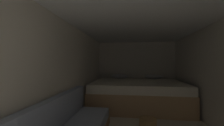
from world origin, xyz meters
TOP-DOWN VIEW (x-y plane):
  - wall_back at (0.00, 4.88)m, footprint 2.74×0.05m
  - wall_left at (-1.34, 2.22)m, footprint 0.05×5.26m
  - ceiling_slab at (0.00, 2.22)m, footprint 2.74×5.26m
  - bed at (0.00, 3.92)m, footprint 2.52×1.78m
  - wicker_basket at (0.12, 2.45)m, footprint 0.31×0.31m

SIDE VIEW (x-z plane):
  - wicker_basket at x=0.12m, z-range 0.00..0.23m
  - bed at x=0.00m, z-range -0.07..0.79m
  - wall_back at x=0.00m, z-range 0.00..1.97m
  - wall_left at x=-1.34m, z-range 0.00..1.97m
  - ceiling_slab at x=0.00m, z-range 1.97..2.02m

